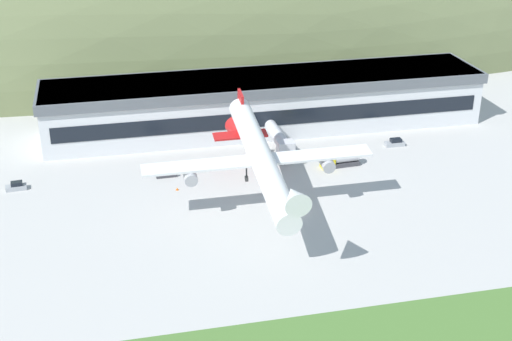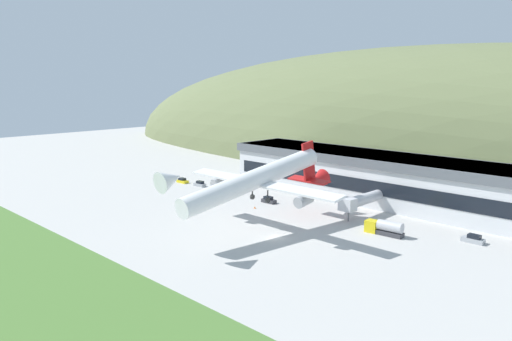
{
  "view_description": "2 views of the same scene",
  "coord_description": "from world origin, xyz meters",
  "px_view_note": "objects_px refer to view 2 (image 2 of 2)",
  "views": [
    {
      "loc": [
        -31.28,
        -108.4,
        60.65
      ],
      "look_at": [
        -7.28,
        -1.92,
        10.03
      ],
      "focal_mm": 50.0,
      "sensor_mm": 36.0,
      "label": 1
    },
    {
      "loc": [
        65.11,
        -71.65,
        31.61
      ],
      "look_at": [
        -6.56,
        1.4,
        12.83
      ],
      "focal_mm": 35.0,
      "sensor_mm": 36.0,
      "label": 2
    }
  ],
  "objects_px": {
    "service_car_3": "(182,181)",
    "terminal_building": "(400,178)",
    "service_car_0": "(269,200)",
    "service_car_2": "(200,184)",
    "cargo_airplane": "(257,180)",
    "traffic_cone_0": "(255,207)",
    "service_car_1": "(473,239)",
    "fuel_truck": "(385,228)",
    "jetway_0": "(360,201)"
  },
  "relations": [
    {
      "from": "cargo_airplane",
      "to": "fuel_truck",
      "type": "height_order",
      "value": "cargo_airplane"
    },
    {
      "from": "service_car_1",
      "to": "service_car_2",
      "type": "distance_m",
      "value": 79.22
    },
    {
      "from": "terminal_building",
      "to": "jetway_0",
      "type": "relative_size",
      "value": 6.9
    },
    {
      "from": "service_car_3",
      "to": "terminal_building",
      "type": "bearing_deg",
      "value": 19.24
    },
    {
      "from": "terminal_building",
      "to": "jetway_0",
      "type": "distance_m",
      "value": 17.15
    },
    {
      "from": "jetway_0",
      "to": "service_car_1",
      "type": "distance_m",
      "value": 26.31
    },
    {
      "from": "service_car_2",
      "to": "fuel_truck",
      "type": "bearing_deg",
      "value": -2.92
    },
    {
      "from": "terminal_building",
      "to": "service_car_1",
      "type": "height_order",
      "value": "terminal_building"
    },
    {
      "from": "traffic_cone_0",
      "to": "cargo_airplane",
      "type": "bearing_deg",
      "value": -43.82
    },
    {
      "from": "cargo_airplane",
      "to": "service_car_2",
      "type": "bearing_deg",
      "value": 155.57
    },
    {
      "from": "fuel_truck",
      "to": "terminal_building",
      "type": "bearing_deg",
      "value": 112.28
    },
    {
      "from": "terminal_building",
      "to": "service_car_2",
      "type": "height_order",
      "value": "terminal_building"
    },
    {
      "from": "service_car_1",
      "to": "fuel_truck",
      "type": "height_order",
      "value": "fuel_truck"
    },
    {
      "from": "service_car_3",
      "to": "traffic_cone_0",
      "type": "height_order",
      "value": "service_car_3"
    },
    {
      "from": "terminal_building",
      "to": "traffic_cone_0",
      "type": "relative_size",
      "value": 172.96
    },
    {
      "from": "service_car_0",
      "to": "service_car_1",
      "type": "distance_m",
      "value": 50.79
    },
    {
      "from": "jetway_0",
      "to": "cargo_airplane",
      "type": "xyz_separation_m",
      "value": [
        -9.73,
        -23.97,
        6.92
      ]
    },
    {
      "from": "service_car_2",
      "to": "traffic_cone_0",
      "type": "relative_size",
      "value": 6.87
    },
    {
      "from": "terminal_building",
      "to": "service_car_3",
      "type": "bearing_deg",
      "value": -160.76
    },
    {
      "from": "jetway_0",
      "to": "service_car_3",
      "type": "height_order",
      "value": "jetway_0"
    },
    {
      "from": "cargo_airplane",
      "to": "service_car_1",
      "type": "relative_size",
      "value": 11.11
    },
    {
      "from": "service_car_1",
      "to": "traffic_cone_0",
      "type": "height_order",
      "value": "service_car_1"
    },
    {
      "from": "service_car_3",
      "to": "traffic_cone_0",
      "type": "distance_m",
      "value": 38.45
    },
    {
      "from": "service_car_0",
      "to": "service_car_2",
      "type": "xyz_separation_m",
      "value": [
        -28.53,
        0.32,
        -0.0
      ]
    },
    {
      "from": "service_car_3",
      "to": "fuel_truck",
      "type": "distance_m",
      "value": 71.95
    },
    {
      "from": "service_car_3",
      "to": "fuel_truck",
      "type": "relative_size",
      "value": 0.48
    },
    {
      "from": "terminal_building",
      "to": "service_car_3",
      "type": "xyz_separation_m",
      "value": [
        -61.87,
        -21.59,
        -6.37
      ]
    },
    {
      "from": "traffic_cone_0",
      "to": "service_car_0",
      "type": "bearing_deg",
      "value": 102.32
    },
    {
      "from": "service_car_2",
      "to": "service_car_1",
      "type": "bearing_deg",
      "value": 3.13
    },
    {
      "from": "terminal_building",
      "to": "service_car_3",
      "type": "height_order",
      "value": "terminal_building"
    },
    {
      "from": "service_car_1",
      "to": "jetway_0",
      "type": "bearing_deg",
      "value": -179.97
    },
    {
      "from": "service_car_2",
      "to": "service_car_3",
      "type": "relative_size",
      "value": 1.0
    },
    {
      "from": "terminal_building",
      "to": "service_car_2",
      "type": "xyz_separation_m",
      "value": [
        -53.94,
        -21.18,
        -6.3
      ]
    },
    {
      "from": "cargo_airplane",
      "to": "traffic_cone_0",
      "type": "xyz_separation_m",
      "value": [
        -13.31,
        12.77,
        -10.63
      ]
    },
    {
      "from": "cargo_airplane",
      "to": "service_car_0",
      "type": "distance_m",
      "value": 26.38
    },
    {
      "from": "service_car_1",
      "to": "service_car_2",
      "type": "height_order",
      "value": "service_car_1"
    },
    {
      "from": "fuel_truck",
      "to": "cargo_airplane",
      "type": "bearing_deg",
      "value": -141.61
    },
    {
      "from": "service_car_2",
      "to": "traffic_cone_0",
      "type": "distance_m",
      "value": 30.74
    },
    {
      "from": "terminal_building",
      "to": "fuel_truck",
      "type": "height_order",
      "value": "terminal_building"
    },
    {
      "from": "terminal_building",
      "to": "fuel_truck",
      "type": "xyz_separation_m",
      "value": [
        10.02,
        -24.45,
        -5.52
      ]
    },
    {
      "from": "terminal_building",
      "to": "traffic_cone_0",
      "type": "bearing_deg",
      "value": -130.51
    },
    {
      "from": "terminal_building",
      "to": "service_car_0",
      "type": "bearing_deg",
      "value": -139.76
    },
    {
      "from": "cargo_airplane",
      "to": "service_car_3",
      "type": "height_order",
      "value": "cargo_airplane"
    },
    {
      "from": "service_car_2",
      "to": "service_car_3",
      "type": "height_order",
      "value": "service_car_2"
    },
    {
      "from": "service_car_0",
      "to": "service_car_1",
      "type": "bearing_deg",
      "value": 5.26
    },
    {
      "from": "service_car_2",
      "to": "cargo_airplane",
      "type": "bearing_deg",
      "value": -24.43
    },
    {
      "from": "service_car_1",
      "to": "service_car_0",
      "type": "bearing_deg",
      "value": -174.74
    },
    {
      "from": "service_car_0",
      "to": "service_car_2",
      "type": "bearing_deg",
      "value": 179.35
    },
    {
      "from": "terminal_building",
      "to": "cargo_airplane",
      "type": "distance_m",
      "value": 42.39
    },
    {
      "from": "service_car_3",
      "to": "traffic_cone_0",
      "type": "xyz_separation_m",
      "value": [
        37.89,
        -6.47,
        -0.34
      ]
    }
  ]
}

